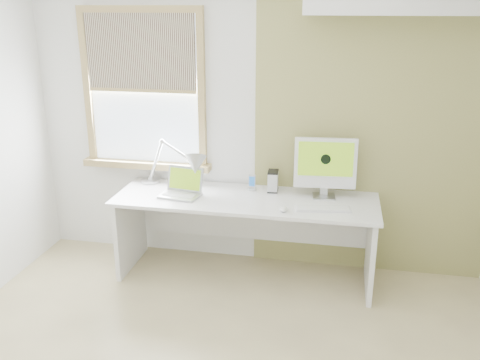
% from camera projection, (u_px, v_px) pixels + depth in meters
% --- Properties ---
extents(room, '(4.04, 3.54, 2.64)m').
position_uv_depth(room, '(203.00, 189.00, 2.87)').
color(room, tan).
rests_on(room, ground).
extents(accent_wall, '(2.00, 0.02, 2.60)m').
position_uv_depth(accent_wall, '(374.00, 127.00, 4.30)').
color(accent_wall, '#91924D').
rests_on(accent_wall, room).
extents(window, '(1.20, 0.14, 1.42)m').
position_uv_depth(window, '(143.00, 91.00, 4.56)').
color(window, '#9B824D').
rests_on(window, room).
extents(desk, '(2.20, 0.70, 0.73)m').
position_uv_depth(desk, '(247.00, 217.00, 4.46)').
color(desk, white).
rests_on(desk, room).
extents(desk_lamp, '(0.70, 0.42, 0.42)m').
position_uv_depth(desk_lamp, '(186.00, 166.00, 4.45)').
color(desk_lamp, '#B0B2B4').
rests_on(desk_lamp, desk).
extents(laptop, '(0.36, 0.30, 0.23)m').
position_uv_depth(laptop, '(182.00, 188.00, 4.39)').
color(laptop, '#B0B2B4').
rests_on(laptop, desk).
extents(phone_dock, '(0.08, 0.08, 0.14)m').
position_uv_depth(phone_dock, '(252.00, 186.00, 4.51)').
color(phone_dock, '#B0B2B4').
rests_on(phone_dock, desk).
extents(external_drive, '(0.09, 0.14, 0.18)m').
position_uv_depth(external_drive, '(273.00, 181.00, 4.47)').
color(external_drive, '#B0B2B4').
rests_on(external_drive, desk).
extents(imac, '(0.52, 0.18, 0.50)m').
position_uv_depth(imac, '(325.00, 164.00, 4.28)').
color(imac, '#B0B2B4').
rests_on(imac, desk).
extents(keyboard, '(0.44, 0.18, 0.02)m').
position_uv_depth(keyboard, '(323.00, 209.00, 4.08)').
color(keyboard, white).
rests_on(keyboard, desk).
extents(mouse, '(0.07, 0.11, 0.03)m').
position_uv_depth(mouse, '(283.00, 209.00, 4.06)').
color(mouse, white).
rests_on(mouse, desk).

